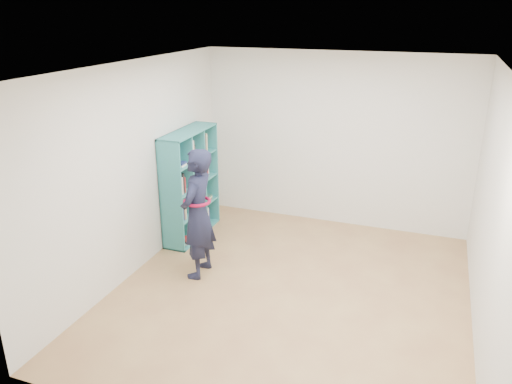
% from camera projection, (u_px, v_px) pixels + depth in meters
% --- Properties ---
extents(floor, '(4.50, 4.50, 0.00)m').
position_uv_depth(floor, '(290.00, 293.00, 5.89)').
color(floor, '#966644').
rests_on(floor, ground).
extents(ceiling, '(4.50, 4.50, 0.00)m').
position_uv_depth(ceiling, '(296.00, 68.00, 4.98)').
color(ceiling, white).
rests_on(ceiling, wall_back).
extents(wall_left, '(0.02, 4.50, 2.60)m').
position_uv_depth(wall_left, '(135.00, 170.00, 6.08)').
color(wall_left, silver).
rests_on(wall_left, floor).
extents(wall_right, '(0.02, 4.50, 2.60)m').
position_uv_depth(wall_right, '(493.00, 214.00, 4.79)').
color(wall_right, silver).
rests_on(wall_right, floor).
extents(wall_back, '(4.00, 0.02, 2.60)m').
position_uv_depth(wall_back, '(335.00, 141.00, 7.41)').
color(wall_back, silver).
rests_on(wall_back, floor).
extents(wall_front, '(4.00, 0.02, 2.60)m').
position_uv_depth(wall_front, '(202.00, 294.00, 3.45)').
color(wall_front, silver).
rests_on(wall_front, floor).
extents(bookshelf, '(0.34, 1.18, 1.57)m').
position_uv_depth(bookshelf, '(189.00, 185.00, 7.15)').
color(bookshelf, teal).
rests_on(bookshelf, floor).
extents(person, '(0.42, 0.61, 1.63)m').
position_uv_depth(person, '(198.00, 214.00, 6.04)').
color(person, black).
rests_on(person, floor).
extents(smartphone, '(0.04, 0.10, 0.13)m').
position_uv_depth(smartphone, '(190.00, 202.00, 6.11)').
color(smartphone, silver).
rests_on(smartphone, person).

